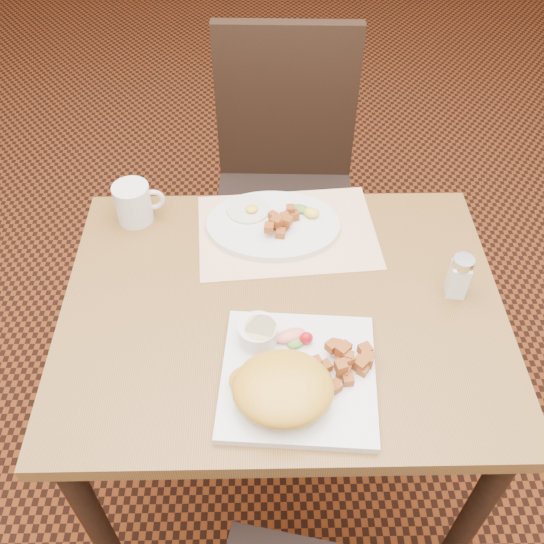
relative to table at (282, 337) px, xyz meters
The scene contains 15 objects.
ground 0.64m from the table, ahead, with size 8.00×8.00×0.00m, color black.
table is the anchor object (origin of this frame).
chair_far 0.70m from the table, 87.50° to the left, with size 0.44×0.45×0.97m.
placemat 0.24m from the table, 85.74° to the left, with size 0.40×0.28×0.00m, color white.
plate_square 0.21m from the table, 82.54° to the right, with size 0.28×0.28×0.02m, color silver.
plate_oval 0.26m from the table, 93.82° to the left, with size 0.30×0.23×0.02m, color silver, non-canonical shape.
hollandaise_mound 0.28m from the table, 92.19° to the right, with size 0.18×0.16×0.07m.
ramekin 0.18m from the table, 116.65° to the right, with size 0.08×0.08×0.04m.
garnish_sq 0.17m from the table, 78.54° to the right, with size 0.08×0.06×0.03m.
fried_egg 0.31m from the table, 104.75° to the left, with size 0.10×0.10×0.02m.
garnish_ov 0.30m from the table, 76.22° to the left, with size 0.07×0.06×0.02m.
salt_shaker 0.39m from the table, ahead, with size 0.05×0.05×0.10m.
coffee_mug 0.46m from the table, 140.84° to the left, with size 0.11×0.08×0.09m.
home_fries_sq 0.24m from the table, 55.53° to the right, with size 0.12×0.11×0.04m.
home_fries_ov 0.26m from the table, 89.60° to the left, with size 0.08×0.09×0.03m.
Camera 1 is at (-0.04, -0.79, 1.70)m, focal length 40.00 mm.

